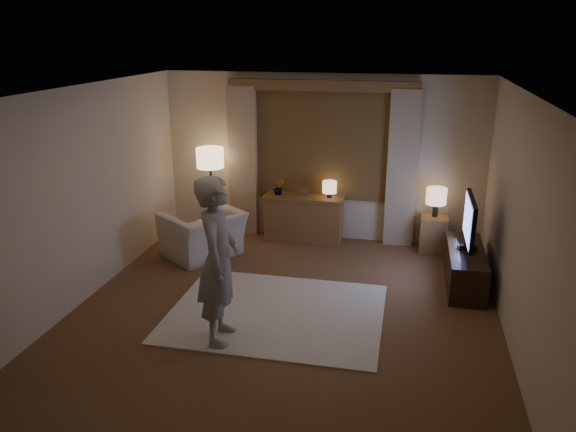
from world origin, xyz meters
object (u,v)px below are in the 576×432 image
(armchair, at_px, (203,234))
(side_table, at_px, (433,234))
(person, at_px, (218,261))
(sideboard, at_px, (304,220))
(tv_stand, at_px, (465,267))

(armchair, bearing_deg, side_table, 139.78)
(side_table, xyz_separation_m, person, (-2.31, -3.11, 0.65))
(armchair, bearing_deg, person, 59.45)
(armchair, xyz_separation_m, person, (1.02, -2.21, 0.59))
(person, bearing_deg, sideboard, -13.00)
(tv_stand, bearing_deg, sideboard, 153.88)
(tv_stand, bearing_deg, armchair, 176.73)
(sideboard, relative_size, armchair, 1.15)
(sideboard, height_order, person, person)
(sideboard, relative_size, tv_stand, 0.86)
(tv_stand, xyz_separation_m, person, (-2.68, -2.00, 0.68))
(sideboard, bearing_deg, side_table, -1.43)
(tv_stand, distance_m, person, 3.41)
(armchair, distance_m, tv_stand, 3.71)
(armchair, height_order, side_table, armchair)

